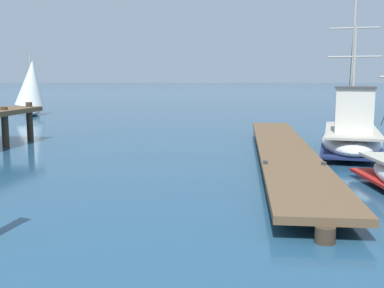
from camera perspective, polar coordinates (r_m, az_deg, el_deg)
The scene contains 3 objects.
floating_dock at distance 16.91m, azimuth 10.95°, elevation -0.57°, with size 3.39×17.28×0.53m.
fishing_boat_0 at distance 18.84m, azimuth 18.59°, elevation 1.11°, with size 3.78×7.98×6.70m.
distant_sailboat at distance 37.30m, azimuth -18.73°, elevation 6.43°, with size 2.93×4.32×4.54m.
Camera 1 is at (2.21, -2.91, 2.88)m, focal length 44.49 mm.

